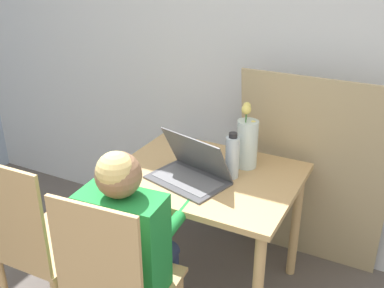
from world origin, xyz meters
TOP-DOWN VIEW (x-y plane):
  - wall_back at (0.00, 2.23)m, footprint 6.40×0.05m
  - dining_table at (-0.03, 1.63)m, footprint 0.92×0.72m
  - chair_occupied at (-0.10, 0.96)m, footprint 0.43×0.43m
  - chair_spare at (-0.61, 1.02)m, footprint 0.41×0.41m
  - person_seated at (-0.11, 1.07)m, footprint 0.39×0.45m
  - laptop at (-0.06, 1.55)m, footprint 0.42×0.34m
  - flower_vase at (0.12, 1.80)m, footprint 0.11×0.11m
  - water_bottle at (0.10, 1.66)m, footprint 0.07×0.07m
  - cardboard_panel at (0.41, 2.08)m, footprint 0.82×0.18m

SIDE VIEW (x-z plane):
  - chair_occupied at x=-0.10m, z-range 0.00..0.94m
  - chair_spare at x=-0.61m, z-range 0.00..0.94m
  - cardboard_panel at x=0.41m, z-range 0.00..1.16m
  - dining_table at x=-0.03m, z-range 0.25..0.95m
  - person_seated at x=-0.11m, z-range 0.13..1.19m
  - laptop at x=-0.06m, z-range 0.64..0.87m
  - water_bottle at x=0.10m, z-range 0.69..0.93m
  - flower_vase at x=0.12m, z-range 0.67..1.01m
  - wall_back at x=0.00m, z-range 0.00..2.50m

